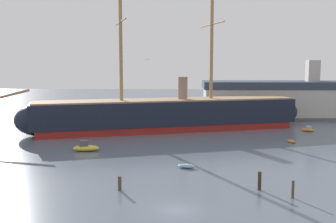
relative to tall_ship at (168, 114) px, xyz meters
The scene contains 12 objects.
ground_plane 50.44m from the tall_ship, 86.91° to the right, with size 400.00×400.00×0.00m, color slate.
tall_ship is the anchor object (origin of this frame).
dinghy_near_centre 33.66m from the tall_ship, 83.21° to the right, with size 2.64×1.46×0.59m.
motorboat_mid_left 26.32m from the tall_ship, 120.88° to the right, with size 4.65×2.16×1.91m.
dinghy_alongside_stern 28.05m from the tall_ship, 28.97° to the right, with size 1.65×2.34×0.51m.
dinghy_far_left 23.36m from the tall_ship, behind, with size 2.53×2.08×0.55m.
motorboat_far_right 31.73m from the tall_ship, ahead, with size 3.13×2.72×1.24m.
mooring_piling_nearest 44.25m from the tall_ship, 95.42° to the right, with size 0.42×0.42×1.75m, color #4C3D2D.
mooring_piling_left_pair 48.78m from the tall_ship, 71.02° to the right, with size 0.31×0.31×2.03m, color #4C3D2D.
mooring_piling_right_pair 45.14m from the tall_ship, 73.74° to the right, with size 0.43×0.43×2.26m, color #382B1E.
dockside_warehouse_right 41.63m from the tall_ship, 33.73° to the left, with size 54.75×15.71×16.10m.
seagull_in_flight 28.34m from the tall_ship, 95.18° to the right, with size 0.71×0.88×0.13m.
Camera 1 is at (0.54, -40.41, 15.13)m, focal length 43.09 mm.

